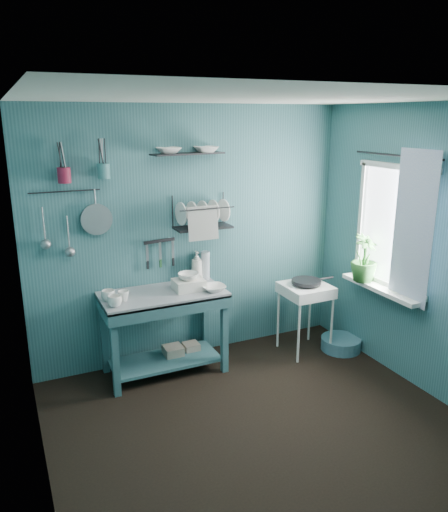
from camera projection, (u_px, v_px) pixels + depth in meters
name	position (u px, v px, depth m)	size (l,w,h in m)	color
floor	(263.00, 429.00, 3.94)	(3.20, 3.20, 0.00)	black
ceiling	(271.00, 98.00, 3.26)	(3.20, 3.20, 0.00)	silver
wall_back	(192.00, 235.00, 4.91)	(3.20, 3.20, 0.00)	#326166
wall_front	(428.00, 373.00, 2.29)	(3.20, 3.20, 0.00)	#326166
wall_left	(31.00, 315.00, 2.96)	(3.00, 3.00, 0.00)	#326166
wall_right	(431.00, 254.00, 4.24)	(3.00, 3.00, 0.00)	#326166
work_counter	(164.00, 333.00, 4.72)	(1.14, 0.57, 0.81)	#2D595F
mug_left	(115.00, 301.00, 4.27)	(0.12, 0.12, 0.10)	white
mug_mid	(123.00, 296.00, 4.40)	(0.10, 0.10, 0.09)	white
mug_right	(108.00, 296.00, 4.40)	(0.12, 0.12, 0.10)	white
wash_tub	(189.00, 284.00, 4.68)	(0.28, 0.22, 0.10)	silver
tub_bowl	(189.00, 276.00, 4.66)	(0.20, 0.20, 0.06)	white
soap_bottle	(197.00, 266.00, 4.92)	(0.12, 0.12, 0.30)	silver
water_bottle	(205.00, 265.00, 4.98)	(0.09, 0.09, 0.28)	silver
counter_bowl	(214.00, 288.00, 4.66)	(0.22, 0.22, 0.05)	white
hotplate_stand	(305.00, 318.00, 5.17)	(0.46, 0.46, 0.73)	white
frying_pan	(306.00, 281.00, 5.06)	(0.30, 0.30, 0.04)	black
knife_strip	(159.00, 241.00, 4.75)	(0.32, 0.02, 0.03)	black
dish_rack	(203.00, 212.00, 4.76)	(0.55, 0.24, 0.32)	black
upper_shelf	(188.00, 154.00, 4.58)	(0.70, 0.18, 0.01)	black
shelf_bowl_left	(169.00, 149.00, 4.49)	(0.22, 0.22, 0.05)	white
shelf_bowl_right	(206.00, 148.00, 4.64)	(0.22, 0.22, 0.05)	white
utensil_cup_magenta	(64.00, 175.00, 4.19)	(0.11, 0.11, 0.13)	maroon
utensil_cup_teal	(104.00, 171.00, 4.32)	(0.11, 0.11, 0.13)	#397477
colander	(97.00, 219.00, 4.43)	(0.28, 0.28, 0.03)	#999DA1
ladle_outer	(44.00, 225.00, 4.26)	(0.01, 0.01, 0.30)	#999DA1
ladle_inner	(68.00, 233.00, 4.36)	(0.01, 0.01, 0.30)	#999DA1
hook_rail	(65.00, 191.00, 4.28)	(0.01, 0.01, 0.60)	black
window_glass	(393.00, 227.00, 4.59)	(1.10, 1.10, 0.00)	white
windowsill	(381.00, 289.00, 4.72)	(0.16, 0.95, 0.04)	white
curtain	(413.00, 229.00, 4.29)	(1.35, 1.35, 0.00)	white
curtain_rod	(396.00, 155.00, 4.40)	(0.02, 0.02, 1.05)	black
potted_plant	(364.00, 258.00, 4.82)	(0.26, 0.26, 0.46)	#2C6629
storage_tin_large	(173.00, 357.00, 4.89)	(0.18, 0.18, 0.22)	gray
storage_tin_small	(191.00, 352.00, 5.00)	(0.15, 0.15, 0.20)	gray
floor_basin	(341.00, 344.00, 5.27)	(0.42, 0.42, 0.13)	teal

